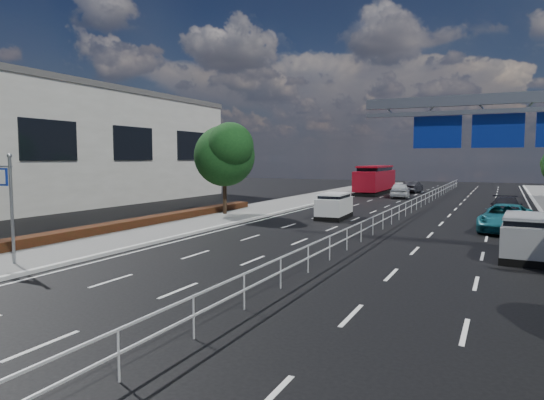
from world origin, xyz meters
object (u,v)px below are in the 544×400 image
at_px(overhead_gantry, 518,123).
at_px(parked_car_dark, 506,207).
at_px(parked_car_teal, 506,218).
at_px(near_car_silver, 400,190).
at_px(silver_minivan, 527,237).
at_px(red_bus, 375,179).
at_px(toilet_sign, 3,190).
at_px(near_car_dark, 413,187).
at_px(white_minivan, 334,206).

xyz_separation_m(overhead_gantry, parked_car_dark, (-0.24, 15.70, -4.89)).
bearing_deg(parked_car_teal, near_car_silver, 120.74).
bearing_deg(near_car_silver, silver_minivan, 102.32).
bearing_deg(parked_car_teal, red_bus, 123.50).
distance_m(near_car_silver, parked_car_teal, 24.06).
relative_size(near_car_silver, parked_car_dark, 0.96).
height_order(toilet_sign, parked_car_teal, toilet_sign).
bearing_deg(parked_car_dark, overhead_gantry, -91.18).
distance_m(overhead_gantry, near_car_silver, 32.08).
distance_m(near_car_dark, silver_minivan, 39.91).
bearing_deg(white_minivan, overhead_gantry, -44.90).
bearing_deg(near_car_silver, overhead_gantry, 101.22).
bearing_deg(white_minivan, red_bus, 94.19).
bearing_deg(toilet_sign, near_car_dark, 81.59).
relative_size(toilet_sign, near_car_dark, 1.04).
bearing_deg(parked_car_teal, white_minivan, 176.93).
relative_size(silver_minivan, parked_car_teal, 0.80).
relative_size(red_bus, near_car_silver, 2.34).
distance_m(red_bus, parked_car_teal, 30.14).
bearing_deg(parked_car_teal, overhead_gantry, -82.51).
height_order(near_car_dark, silver_minivan, silver_minivan).
height_order(toilet_sign, white_minivan, toilet_sign).
height_order(red_bus, parked_car_teal, red_bus).
relative_size(white_minivan, red_bus, 0.37).
height_order(parked_car_teal, parked_car_dark, parked_car_teal).
relative_size(overhead_gantry, near_car_dark, 2.45).
bearing_deg(toilet_sign, overhead_gantry, 29.60).
bearing_deg(toilet_sign, silver_minivan, 29.77).
bearing_deg(silver_minivan, near_car_dark, 108.89).
height_order(overhead_gantry, parked_car_teal, overhead_gantry).
relative_size(near_car_dark, parked_car_dark, 0.84).
xyz_separation_m(near_car_dark, silver_minivan, (11.00, -38.36, 0.20)).
relative_size(toilet_sign, overhead_gantry, 0.42).
relative_size(parked_car_teal, parked_car_dark, 1.13).
bearing_deg(red_bus, near_car_silver, -51.92).
bearing_deg(red_bus, near_car_dark, 45.70).
xyz_separation_m(red_bus, parked_car_dark, (14.00, -19.12, -1.01)).
relative_size(red_bus, parked_car_teal, 1.98).
height_order(toilet_sign, red_bus, toilet_sign).
distance_m(near_car_silver, near_car_dark, 8.76).
bearing_deg(overhead_gantry, near_car_silver, 109.11).
distance_m(red_bus, near_car_dark, 5.51).
distance_m(toilet_sign, white_minivan, 21.08).
height_order(toilet_sign, silver_minivan, toilet_sign).
xyz_separation_m(near_car_silver, silver_minivan, (10.90, -29.61, 0.08)).
bearing_deg(near_car_dark, parked_car_dark, 119.66).
distance_m(toilet_sign, near_car_silver, 40.74).
xyz_separation_m(near_car_dark, parked_car_dark, (10.24, -23.02, 0.03)).
bearing_deg(white_minivan, parked_car_dark, 25.42).
bearing_deg(red_bus, parked_car_teal, -62.68).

